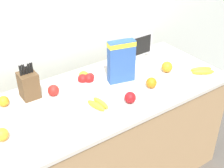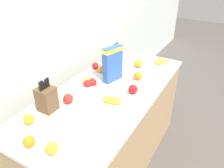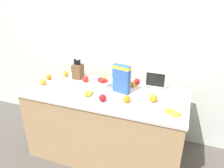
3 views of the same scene
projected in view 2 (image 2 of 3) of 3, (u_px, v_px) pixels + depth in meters
The scene contains 18 objects.
ground_plane at pixel (109, 160), 2.39m from camera, with size 14.00×14.00×0.00m, color #514C47.
wall_back at pixel (50, 35), 2.01m from camera, with size 9.00×0.06×2.60m.
counter at pixel (109, 128), 2.16m from camera, with size 1.88×0.82×0.90m.
knife_block at pixel (47, 99), 1.63m from camera, with size 0.12×0.12×0.30m.
small_monitor at pixel (112, 52), 2.39m from camera, with size 0.25×0.03×0.22m.
cereal_box at pixel (113, 63), 2.00m from camera, with size 0.21×0.12×0.33m.
fruit_bowl at pixel (89, 85), 1.91m from camera, with size 0.21×0.21×0.11m.
banana_bunch_left at pixel (161, 61), 2.42m from camera, with size 0.19×0.16×0.04m.
banana_bunch_right at pixel (112, 100), 1.76m from camera, with size 0.11×0.17×0.04m.
apple_front at pixel (95, 66), 2.28m from camera, with size 0.07×0.07×0.07m, color #A31419.
apple_leftmost at pixel (133, 89), 1.86m from camera, with size 0.08×0.08×0.08m, color #A31419.
apple_near_bananas at pixel (68, 99), 1.74m from camera, with size 0.08×0.08×0.08m, color red.
orange_front_left at pixel (138, 76), 2.08m from camera, with size 0.08×0.08×0.08m, color orange.
orange_back_center at pixel (139, 63), 2.32m from camera, with size 0.09×0.09×0.09m, color orange.
orange_mid_left at pixel (101, 69), 2.22m from camera, with size 0.07×0.07×0.07m, color orange.
orange_front_right at pixel (52, 148), 1.28m from camera, with size 0.08×0.08×0.08m, color orange.
orange_near_bowl at pixel (29, 142), 1.33m from camera, with size 0.07×0.07×0.07m, color orange.
orange_mid_right at pixel (29, 119), 1.52m from camera, with size 0.07×0.07×0.07m, color orange.
Camera 2 is at (-1.42, -0.85, 1.91)m, focal length 35.00 mm.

